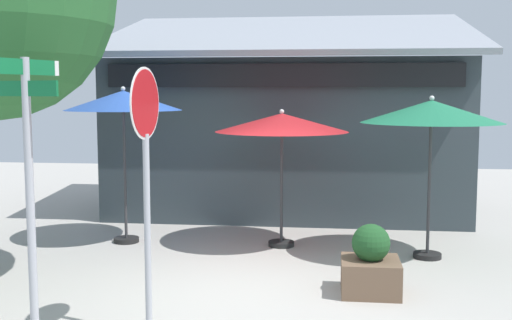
% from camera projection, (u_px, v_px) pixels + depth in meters
% --- Properties ---
extents(ground_plane, '(28.00, 28.00, 0.10)m').
position_uv_depth(ground_plane, '(240.00, 291.00, 8.49)').
color(ground_plane, '#ADA8A0').
extents(cafe_building, '(7.83, 4.68, 4.51)m').
position_uv_depth(cafe_building, '(289.00, 131.00, 14.10)').
color(cafe_building, '#333D42').
rests_on(cafe_building, ground).
extents(street_sign_post, '(0.81, 0.86, 2.97)m').
position_uv_depth(street_sign_post, '(29.00, 169.00, 6.59)').
color(street_sign_post, '#A8AAB2').
rests_on(street_sign_post, ground).
extents(stop_sign, '(0.10, 0.75, 2.88)m').
position_uv_depth(stop_sign, '(146.00, 151.00, 6.63)').
color(stop_sign, '#A8AAB2').
rests_on(stop_sign, ground).
extents(patio_umbrella_royal_blue_left, '(2.01, 2.01, 2.71)m').
position_uv_depth(patio_umbrella_royal_blue_left, '(123.00, 102.00, 10.80)').
color(patio_umbrella_royal_blue_left, black).
rests_on(patio_umbrella_royal_blue_left, ground).
extents(patio_umbrella_crimson_center, '(2.24, 2.24, 2.33)m').
position_uv_depth(patio_umbrella_crimson_center, '(282.00, 124.00, 10.56)').
color(patio_umbrella_crimson_center, black).
rests_on(patio_umbrella_crimson_center, ground).
extents(patio_umbrella_forest_green_right, '(2.19, 2.19, 2.56)m').
position_uv_depth(patio_umbrella_forest_green_right, '(431.00, 113.00, 9.77)').
color(patio_umbrella_forest_green_right, black).
rests_on(patio_umbrella_forest_green_right, ground).
extents(sidewalk_planter, '(0.75, 0.75, 0.92)m').
position_uv_depth(sidewalk_planter, '(371.00, 266.00, 8.22)').
color(sidewalk_planter, brown).
rests_on(sidewalk_planter, ground).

